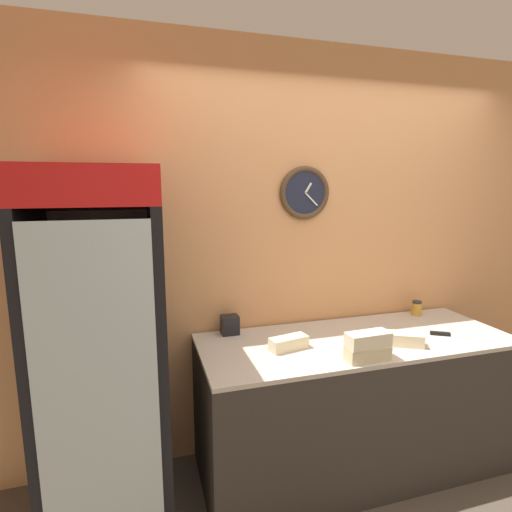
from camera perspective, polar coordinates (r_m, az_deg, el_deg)
wall_back at (r=2.83m, az=10.33°, el=0.67°), size 5.20×0.09×2.70m
prep_counter at (r=2.79m, az=13.81°, el=-19.69°), size 1.95×0.74×0.87m
beverage_cooler at (r=2.29m, az=-21.06°, el=-10.67°), size 0.62×0.69×1.90m
sandwich_stack_bottom at (r=2.31m, az=15.64°, el=-13.21°), size 0.24×0.10×0.08m
sandwich_stack_middle at (r=2.28m, az=15.73°, el=-11.40°), size 0.24×0.11×0.08m
sandwich_flat_left at (r=2.57m, az=20.11°, el=-11.07°), size 0.26×0.20×0.08m
sandwich_flat_right at (r=2.37m, az=4.69°, el=-12.28°), size 0.24×0.14×0.07m
chefs_knife at (r=2.84m, az=26.06°, el=-10.09°), size 0.31×0.20×0.02m
condiment_jar at (r=3.16m, az=21.97°, el=-6.94°), size 0.07×0.07×0.11m
napkin_dispenser at (r=2.58m, az=-3.75°, el=-9.78°), size 0.11×0.09×0.12m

